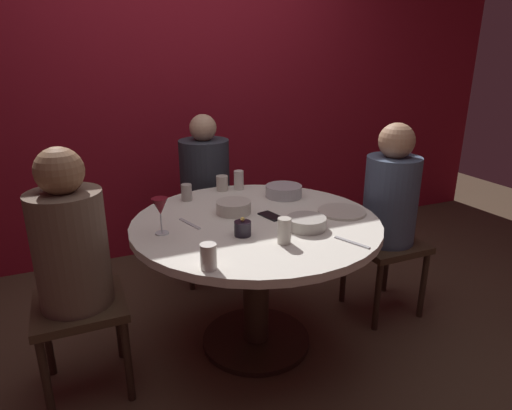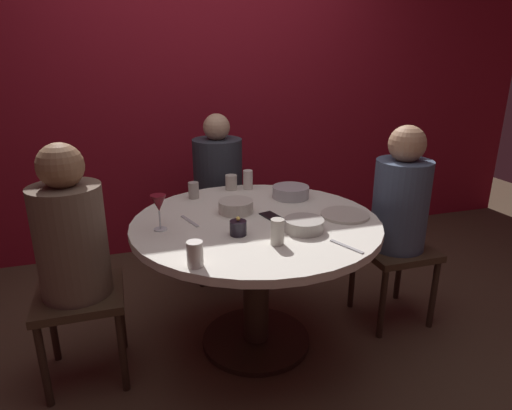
% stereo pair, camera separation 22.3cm
% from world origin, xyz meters
% --- Properties ---
extents(ground_plane, '(8.00, 8.00, 0.00)m').
position_xyz_m(ground_plane, '(0.00, 0.00, 0.00)').
color(ground_plane, '#4C3828').
extents(back_wall, '(6.00, 0.10, 2.60)m').
position_xyz_m(back_wall, '(0.00, 1.48, 1.30)').
color(back_wall, maroon).
rests_on(back_wall, ground).
extents(dining_table, '(1.27, 1.27, 0.74)m').
position_xyz_m(dining_table, '(0.00, 0.00, 0.57)').
color(dining_table, silver).
rests_on(dining_table, ground).
extents(seated_diner_left, '(0.40, 0.40, 1.19)m').
position_xyz_m(seated_diner_left, '(-0.88, 0.00, 0.73)').
color(seated_diner_left, '#3F2D1E').
rests_on(seated_diner_left, ground).
extents(seated_diner_back, '(0.40, 0.40, 1.16)m').
position_xyz_m(seated_diner_back, '(0.00, 0.88, 0.72)').
color(seated_diner_back, '#3F2D1E').
rests_on(seated_diner_back, ground).
extents(seated_diner_right, '(0.40, 0.40, 1.18)m').
position_xyz_m(seated_diner_right, '(0.86, 0.00, 0.73)').
color(seated_diner_right, '#3F2D1E').
rests_on(seated_diner_right, ground).
extents(candle_holder, '(0.08, 0.08, 0.09)m').
position_xyz_m(candle_holder, '(-0.14, -0.16, 0.77)').
color(candle_holder, black).
rests_on(candle_holder, dining_table).
extents(wine_glass, '(0.08, 0.08, 0.18)m').
position_xyz_m(wine_glass, '(-0.48, 0.01, 0.86)').
color(wine_glass, silver).
rests_on(wine_glass, dining_table).
extents(dinner_plate, '(0.25, 0.25, 0.01)m').
position_xyz_m(dinner_plate, '(0.46, -0.09, 0.74)').
color(dinner_plate, beige).
rests_on(dinner_plate, dining_table).
extents(cell_phone, '(0.10, 0.15, 0.01)m').
position_xyz_m(cell_phone, '(0.09, 0.01, 0.74)').
color(cell_phone, black).
rests_on(cell_phone, dining_table).
extents(bowl_serving_large, '(0.22, 0.22, 0.07)m').
position_xyz_m(bowl_serving_large, '(0.30, 0.29, 0.77)').
color(bowl_serving_large, '#B7B7BC').
rests_on(bowl_serving_large, dining_table).
extents(bowl_salad_center, '(0.19, 0.19, 0.06)m').
position_xyz_m(bowl_salad_center, '(0.18, -0.21, 0.77)').
color(bowl_salad_center, '#B2ADA3').
rests_on(bowl_salad_center, dining_table).
extents(bowl_small_white, '(0.19, 0.19, 0.07)m').
position_xyz_m(bowl_small_white, '(-0.07, 0.14, 0.77)').
color(bowl_small_white, beige).
rests_on(bowl_small_white, dining_table).
extents(cup_near_candle, '(0.07, 0.07, 0.11)m').
position_xyz_m(cup_near_candle, '(-0.39, -0.42, 0.79)').
color(cup_near_candle, silver).
rests_on(cup_near_candle, dining_table).
extents(cup_by_left_diner, '(0.07, 0.07, 0.09)m').
position_xyz_m(cup_by_left_diner, '(0.01, 0.55, 0.78)').
color(cup_by_left_diner, beige).
rests_on(cup_by_left_diner, dining_table).
extents(cup_by_right_diner, '(0.06, 0.06, 0.10)m').
position_xyz_m(cup_by_right_diner, '(-0.24, 0.45, 0.78)').
color(cup_by_right_diner, '#B2ADA3').
rests_on(cup_by_right_diner, dining_table).
extents(cup_center_front, '(0.06, 0.06, 0.12)m').
position_xyz_m(cup_center_front, '(0.11, 0.53, 0.80)').
color(cup_center_front, silver).
rests_on(cup_center_front, dining_table).
extents(cup_far_edge, '(0.06, 0.06, 0.12)m').
position_xyz_m(cup_far_edge, '(-0.00, -0.32, 0.80)').
color(cup_far_edge, beige).
rests_on(cup_far_edge, dining_table).
extents(fork_near_plate, '(0.08, 0.17, 0.01)m').
position_xyz_m(fork_near_plate, '(0.28, -0.44, 0.74)').
color(fork_near_plate, '#B7B7BC').
rests_on(fork_near_plate, dining_table).
extents(knife_near_plate, '(0.07, 0.18, 0.01)m').
position_xyz_m(knife_near_plate, '(-0.33, 0.08, 0.74)').
color(knife_near_plate, '#B7B7BC').
rests_on(knife_near_plate, dining_table).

